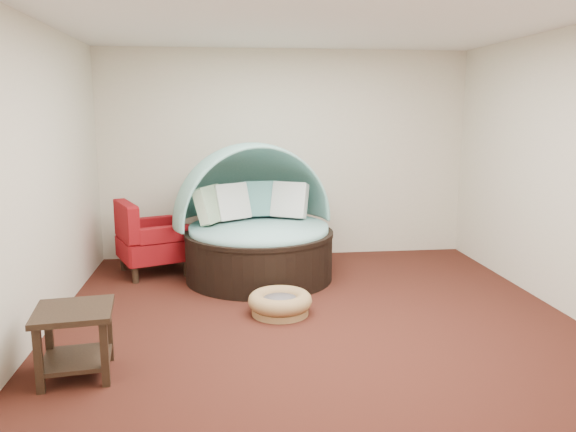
{
  "coord_description": "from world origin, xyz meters",
  "views": [
    {
      "loc": [
        -0.87,
        -5.13,
        2.0
      ],
      "look_at": [
        -0.19,
        0.6,
        0.91
      ],
      "focal_mm": 35.0,
      "sensor_mm": 36.0,
      "label": 1
    }
  ],
  "objects": [
    {
      "name": "red_armchair",
      "position": [
        -1.79,
        1.75,
        0.42
      ],
      "size": [
        1.01,
        1.01,
        0.91
      ],
      "rotation": [
        0.0,
        0.0,
        0.38
      ],
      "color": "black",
      "rests_on": "floor"
    },
    {
      "name": "pet_basket",
      "position": [
        -0.33,
        0.16,
        0.12
      ],
      "size": [
        0.85,
        0.85,
        0.22
      ],
      "rotation": [
        0.0,
        0.0,
        0.42
      ],
      "color": "#9B7546",
      "rests_on": "floor"
    },
    {
      "name": "wall_left",
      "position": [
        -2.5,
        0.0,
        1.4
      ],
      "size": [
        0.0,
        5.0,
        5.0
      ],
      "primitive_type": "plane",
      "rotation": [
        1.57,
        0.0,
        1.57
      ],
      "color": "beige",
      "rests_on": "floor"
    },
    {
      "name": "wall_front",
      "position": [
        0.0,
        -2.5,
        1.4
      ],
      "size": [
        5.0,
        0.0,
        5.0
      ],
      "primitive_type": "plane",
      "rotation": [
        -1.57,
        0.0,
        0.0
      ],
      "color": "beige",
      "rests_on": "floor"
    },
    {
      "name": "wall_back",
      "position": [
        0.0,
        2.5,
        1.4
      ],
      "size": [
        5.0,
        0.0,
        5.0
      ],
      "primitive_type": "plane",
      "rotation": [
        1.57,
        0.0,
        0.0
      ],
      "color": "beige",
      "rests_on": "floor"
    },
    {
      "name": "side_table",
      "position": [
        -2.0,
        -0.98,
        0.35
      ],
      "size": [
        0.63,
        0.63,
        0.54
      ],
      "rotation": [
        0.0,
        0.0,
        0.12
      ],
      "color": "black",
      "rests_on": "floor"
    },
    {
      "name": "ceiling",
      "position": [
        0.0,
        0.0,
        2.8
      ],
      "size": [
        5.0,
        5.0,
        0.0
      ],
      "primitive_type": "plane",
      "rotation": [
        3.14,
        0.0,
        0.0
      ],
      "color": "white",
      "rests_on": "wall_back"
    },
    {
      "name": "canopy_daybed",
      "position": [
        -0.48,
        1.5,
        0.75
      ],
      "size": [
        2.25,
        2.21,
        1.62
      ],
      "rotation": [
        0.0,
        0.0,
        0.3
      ],
      "color": "black",
      "rests_on": "floor"
    },
    {
      "name": "floor",
      "position": [
        0.0,
        0.0,
        0.0
      ],
      "size": [
        5.0,
        5.0,
        0.0
      ],
      "primitive_type": "plane",
      "color": "#421B13",
      "rests_on": "ground"
    },
    {
      "name": "wall_right",
      "position": [
        2.5,
        0.0,
        1.4
      ],
      "size": [
        0.0,
        5.0,
        5.0
      ],
      "primitive_type": "plane",
      "rotation": [
        1.57,
        0.0,
        -1.57
      ],
      "color": "beige",
      "rests_on": "floor"
    }
  ]
}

